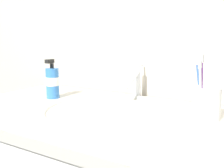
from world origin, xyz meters
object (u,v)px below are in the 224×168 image
object	(u,v)px
soap_dispenser	(52,82)
toothbrush_blue	(199,83)
toothbrush_cup	(206,103)
toothbrush_purple	(202,83)
toothbrush_white	(200,86)
faucet	(136,81)

from	to	relation	value
soap_dispenser	toothbrush_blue	bearing A→B (deg)	5.54
toothbrush_blue	toothbrush_cup	bearing A→B (deg)	-36.28
toothbrush_cup	toothbrush_purple	bearing A→B (deg)	-113.07
toothbrush_white	toothbrush_blue	bearing A→B (deg)	107.46
faucet	toothbrush_blue	xyz separation A→B (m)	(0.28, -0.11, 0.04)
toothbrush_white	soap_dispenser	xyz separation A→B (m)	(-0.60, 0.01, -0.04)
toothbrush_white	soap_dispenser	world-z (taller)	toothbrush_white
toothbrush_white	toothbrush_purple	distance (m)	0.01
toothbrush_blue	toothbrush_purple	distance (m)	0.06
toothbrush_cup	soap_dispenser	bearing A→B (deg)	-176.97
faucet	toothbrush_blue	bearing A→B (deg)	-22.38
toothbrush_cup	toothbrush_purple	world-z (taller)	toothbrush_purple
faucet	toothbrush_cup	distance (m)	0.34
faucet	toothbrush_purple	world-z (taller)	toothbrush_purple
faucet	soap_dispenser	world-z (taller)	soap_dispenser
toothbrush_purple	soap_dispenser	world-z (taller)	toothbrush_purple
faucet	toothbrush_blue	size ratio (longest dim) A/B	0.91
faucet	toothbrush_white	distance (m)	0.35
toothbrush_blue	toothbrush_purple	world-z (taller)	toothbrush_purple
toothbrush_white	toothbrush_purple	xyz separation A→B (m)	(0.00, 0.01, 0.01)
toothbrush_cup	toothbrush_purple	distance (m)	0.07
toothbrush_white	soap_dispenser	size ratio (longest dim) A/B	1.12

